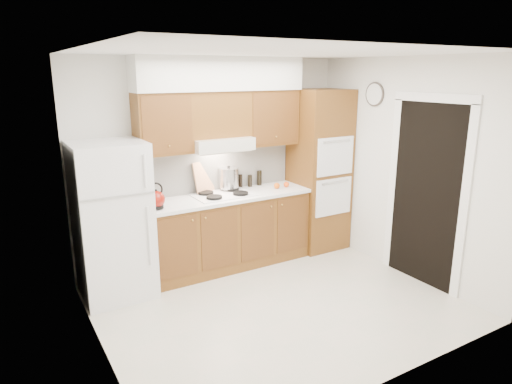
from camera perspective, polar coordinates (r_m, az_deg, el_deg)
floor at (r=5.05m, az=2.74°, el=-13.85°), size 3.60×3.60×0.00m
ceiling at (r=4.44m, az=3.17°, el=17.08°), size 3.60×3.60×0.00m
wall_back at (r=5.85m, az=-5.25°, el=3.68°), size 3.60×0.02×2.60m
wall_left at (r=3.91m, az=-19.63°, el=-2.77°), size 0.02×3.00×2.60m
wall_right at (r=5.75m, az=18.05°, el=2.82°), size 0.02×3.00×2.60m
fridge at (r=5.18m, az=-17.52°, el=-3.46°), size 0.75×0.72×1.72m
base_cabinets at (r=5.83m, az=-3.55°, el=-5.00°), size 2.11×0.60×0.90m
countertop at (r=5.68m, az=-3.58°, el=-0.57°), size 2.13×0.62×0.04m
backsplash at (r=5.86m, az=-4.95°, el=2.92°), size 2.11×0.03×0.56m
oven_cabinet at (r=6.38m, az=7.84°, el=2.70°), size 0.70×0.65×2.20m
upper_cab_left at (r=5.35m, az=-11.60°, el=8.37°), size 0.63×0.33×0.70m
upper_cab_right at (r=5.97m, az=1.59°, el=9.30°), size 0.73×0.33×0.70m
range_hood at (r=5.59m, az=-4.55°, el=6.05°), size 0.75×0.45×0.15m
upper_cab_over_hood at (r=5.60m, az=-4.90°, el=9.66°), size 0.75×0.33×0.55m
soffit at (r=5.59m, az=-4.46°, el=14.54°), size 2.13×0.36×0.40m
cooktop at (r=5.67m, az=-4.12°, el=-0.34°), size 0.74×0.50×0.01m
doorway at (r=5.58m, az=20.45°, el=-0.38°), size 0.02×0.90×2.10m
wall_clock at (r=6.01m, az=14.62°, el=11.75°), size 0.02×0.30×0.30m
kettle at (r=5.18m, az=-12.39°, el=-0.92°), size 0.26×0.26×0.20m
cutting_board at (r=5.77m, az=-6.58°, el=1.86°), size 0.32×0.21×0.39m
stock_pot at (r=5.85m, az=-3.41°, el=1.72°), size 0.32×0.32×0.26m
condiment_a at (r=6.00m, az=-1.94°, el=1.38°), size 0.07×0.07×0.18m
condiment_b at (r=6.13m, az=0.43°, el=1.78°), size 0.07×0.07×0.20m
condiment_c at (r=6.06m, az=-0.75°, el=1.42°), size 0.07×0.07×0.16m
orange_near at (r=6.05m, az=3.82°, el=0.95°), size 0.08×0.08×0.07m
orange_far at (r=5.96m, az=2.62°, el=0.78°), size 0.09×0.09×0.08m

